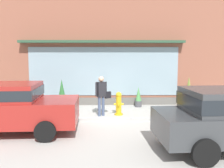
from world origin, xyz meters
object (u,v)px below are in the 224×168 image
(potted_plant_by_entrance, at_px, (62,94))
(potted_plant_low_front, at_px, (30,100))
(pedestrian_with_handbag, at_px, (102,93))
(potted_plant_doorstep, at_px, (138,98))
(potted_plant_corner_tall, at_px, (189,92))
(fire_hydrant, at_px, (119,104))
(parked_car_red, at_px, (3,105))

(potted_plant_by_entrance, bearing_deg, potted_plant_low_front, 164.53)
(pedestrian_with_handbag, relative_size, potted_plant_doorstep, 1.70)
(potted_plant_by_entrance, bearing_deg, potted_plant_corner_tall, 2.79)
(fire_hydrant, xyz_separation_m, pedestrian_with_handbag, (-0.70, -0.15, 0.47))
(potted_plant_doorstep, xyz_separation_m, potted_plant_low_front, (-5.24, 0.21, -0.15))
(pedestrian_with_handbag, relative_size, potted_plant_low_front, 2.80)
(potted_plant_doorstep, bearing_deg, potted_plant_low_front, 177.71)
(potted_plant_by_entrance, bearing_deg, pedestrian_with_handbag, -39.18)
(pedestrian_with_handbag, bearing_deg, potted_plant_corner_tall, -5.38)
(parked_car_red, bearing_deg, potted_plant_by_entrance, 69.81)
(potted_plant_by_entrance, xyz_separation_m, potted_plant_low_front, (-1.62, 0.45, -0.36))
(pedestrian_with_handbag, distance_m, potted_plant_by_entrance, 2.46)
(fire_hydrant, height_order, potted_plant_corner_tall, potted_plant_corner_tall)
(fire_hydrant, relative_size, parked_car_red, 0.21)
(fire_hydrant, bearing_deg, potted_plant_doorstep, 57.86)
(parked_car_red, bearing_deg, pedestrian_with_handbag, 32.93)
(pedestrian_with_handbag, distance_m, potted_plant_low_front, 4.09)
(parked_car_red, xyz_separation_m, potted_plant_doorstep, (4.79, 4.00, -0.45))
(potted_plant_by_entrance, height_order, potted_plant_doorstep, potted_plant_by_entrance)
(pedestrian_with_handbag, height_order, potted_plant_doorstep, pedestrian_with_handbag)
(potted_plant_doorstep, distance_m, potted_plant_low_front, 5.24)
(fire_hydrant, height_order, potted_plant_by_entrance, potted_plant_by_entrance)
(fire_hydrant, bearing_deg, parked_car_red, -147.79)
(fire_hydrant, distance_m, potted_plant_doorstep, 1.92)
(pedestrian_with_handbag, bearing_deg, potted_plant_low_front, 121.18)
(potted_plant_corner_tall, relative_size, potted_plant_low_front, 2.51)
(fire_hydrant, distance_m, potted_plant_by_entrance, 2.95)
(fire_hydrant, bearing_deg, potted_plant_corner_tall, 25.99)
(potted_plant_doorstep, bearing_deg, pedestrian_with_handbag, -134.00)
(pedestrian_with_handbag, relative_size, potted_plant_corner_tall, 1.12)
(potted_plant_doorstep, relative_size, potted_plant_low_front, 1.64)
(pedestrian_with_handbag, xyz_separation_m, potted_plant_corner_tall, (4.16, 1.84, -0.25))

